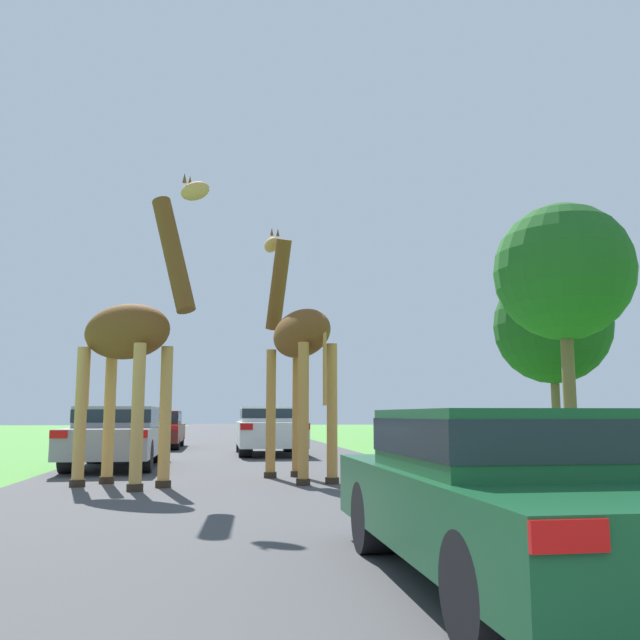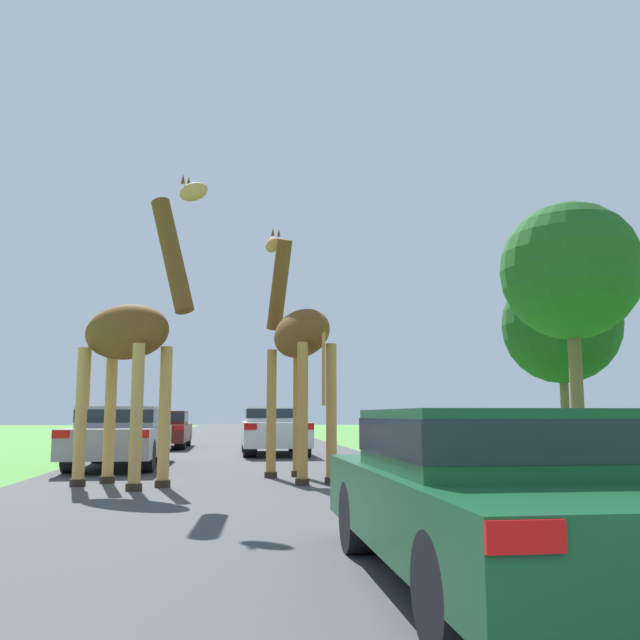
# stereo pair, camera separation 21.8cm
# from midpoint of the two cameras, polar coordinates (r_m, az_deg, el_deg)

# --- Properties ---
(road) EXTENTS (7.73, 120.00, 0.00)m
(road) POSITION_cam_midpoint_polar(r_m,az_deg,el_deg) (30.18, -7.85, -10.11)
(road) COLOR #424244
(road) RESTS_ON ground
(giraffe_near_road) EXTENTS (1.26, 2.80, 4.93)m
(giraffe_near_road) POSITION_cam_midpoint_polar(r_m,az_deg,el_deg) (12.42, -2.42, -1.92)
(giraffe_near_road) COLOR #B77F3D
(giraffe_near_road) RESTS_ON ground
(giraffe_companion) EXTENTS (2.34, 2.01, 5.02)m
(giraffe_companion) POSITION_cam_midpoint_polar(r_m,az_deg,el_deg) (11.61, -16.12, -1.54)
(giraffe_companion) COLOR tan
(giraffe_companion) RESTS_ON ground
(car_lead_maroon) EXTENTS (1.77, 4.11, 1.19)m
(car_lead_maroon) POSITION_cam_midpoint_polar(r_m,az_deg,el_deg) (5.00, 15.08, -13.57)
(car_lead_maroon) COLOR #144C28
(car_lead_maroon) RESTS_ON ground
(car_queue_right) EXTENTS (1.85, 4.49, 1.40)m
(car_queue_right) POSITION_cam_midpoint_polar(r_m,az_deg,el_deg) (20.30, -4.60, -9.11)
(car_queue_right) COLOR silver
(car_queue_right) RESTS_ON ground
(car_queue_left) EXTENTS (1.78, 4.82, 1.33)m
(car_queue_left) POSITION_cam_midpoint_polar(r_m,az_deg,el_deg) (15.92, -17.04, -9.19)
(car_queue_left) COLOR gray
(car_queue_left) RESTS_ON ground
(car_far_ahead) EXTENTS (1.75, 4.57, 1.29)m
(car_far_ahead) POSITION_cam_midpoint_polar(r_m,az_deg,el_deg) (24.69, -13.85, -8.85)
(car_far_ahead) COLOR #561914
(car_far_ahead) RESTS_ON ground
(tree_left_edge) EXTENTS (5.63, 5.63, 8.27)m
(tree_left_edge) POSITION_cam_midpoint_polar(r_m,az_deg,el_deg) (34.78, 18.80, -0.48)
(tree_left_edge) COLOR brown
(tree_left_edge) RESTS_ON ground
(tree_centre_back) EXTENTS (4.84, 4.84, 8.57)m
(tree_centre_back) POSITION_cam_midpoint_polar(r_m,az_deg,el_deg) (25.35, 19.58, 3.78)
(tree_centre_back) COLOR brown
(tree_centre_back) RESTS_ON ground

